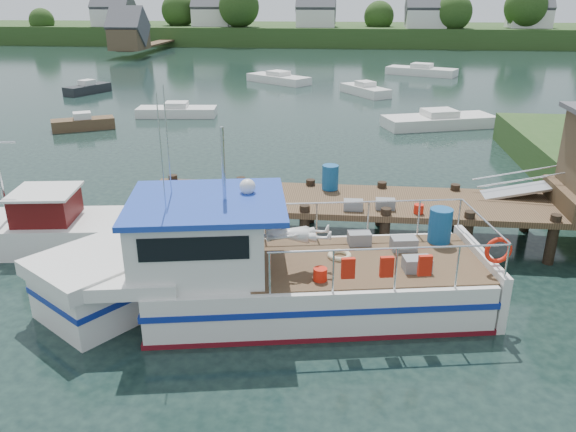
# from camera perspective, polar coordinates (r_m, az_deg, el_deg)

# --- Properties ---
(ground_plane) EXTENTS (160.00, 160.00, 0.00)m
(ground_plane) POSITION_cam_1_polar(r_m,az_deg,el_deg) (19.16, 3.46, -2.10)
(ground_plane) COLOR black
(far_shore) EXTENTS (140.00, 42.55, 9.22)m
(far_shore) POSITION_cam_1_polar(r_m,az_deg,el_deg) (100.07, 6.05, 18.25)
(far_shore) COLOR #2B471D
(far_shore) RESTS_ON ground
(dock) EXTENTS (16.60, 3.00, 4.78)m
(dock) POSITION_cam_1_polar(r_m,az_deg,el_deg) (19.26, 23.39, 3.36)
(dock) COLOR #503A26
(dock) RESTS_ON ground
(lobster_boat) EXTENTS (12.07, 5.28, 5.76)m
(lobster_boat) POSITION_cam_1_polar(r_m,az_deg,el_deg) (14.44, -2.88, -5.80)
(lobster_boat) COLOR silver
(lobster_boat) RESTS_ON ground
(work_boat) EXTENTS (7.73, 3.26, 4.04)m
(work_boat) POSITION_cam_1_polar(r_m,az_deg,el_deg) (20.01, -25.29, -1.20)
(work_boat) COLOR silver
(work_boat) RESTS_ON ground
(moored_rowboat) EXTENTS (3.77, 2.82, 1.05)m
(moored_rowboat) POSITION_cam_1_polar(r_m,az_deg,el_deg) (36.82, -20.10, 8.85)
(moored_rowboat) COLOR #503A26
(moored_rowboat) RESTS_ON ground
(moored_far) EXTENTS (7.32, 4.97, 1.18)m
(moored_far) POSITION_cam_1_polar(r_m,az_deg,el_deg) (60.80, 13.40, 14.16)
(moored_far) COLOR silver
(moored_far) RESTS_ON ground
(moored_a) EXTENTS (5.42, 2.35, 0.97)m
(moored_a) POSITION_cam_1_polar(r_m,az_deg,el_deg) (39.27, -11.23, 10.42)
(moored_a) COLOR silver
(moored_a) RESTS_ON ground
(moored_b) EXTENTS (4.20, 5.17, 1.12)m
(moored_b) POSITION_cam_1_polar(r_m,az_deg,el_deg) (47.55, 7.83, 12.58)
(moored_b) COLOR silver
(moored_b) RESTS_ON ground
(moored_c) EXTENTS (7.25, 4.44, 1.08)m
(moored_c) POSITION_cam_1_polar(r_m,az_deg,el_deg) (36.55, 15.07, 9.35)
(moored_c) COLOR silver
(moored_c) RESTS_ON ground
(moored_d) EXTENTS (6.42, 5.59, 1.09)m
(moored_d) POSITION_cam_1_polar(r_m,az_deg,el_deg) (53.89, -0.98, 13.80)
(moored_d) COLOR silver
(moored_d) RESTS_ON ground
(moored_e) EXTENTS (2.87, 4.24, 1.11)m
(moored_e) POSITION_cam_1_polar(r_m,az_deg,el_deg) (50.73, -19.70, 12.11)
(moored_e) COLOR black
(moored_e) RESTS_ON ground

